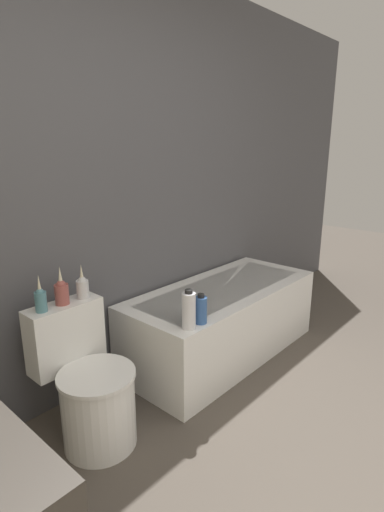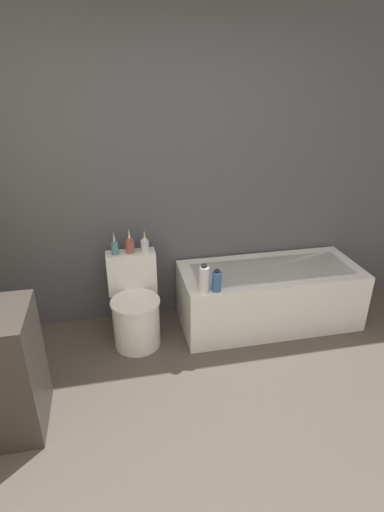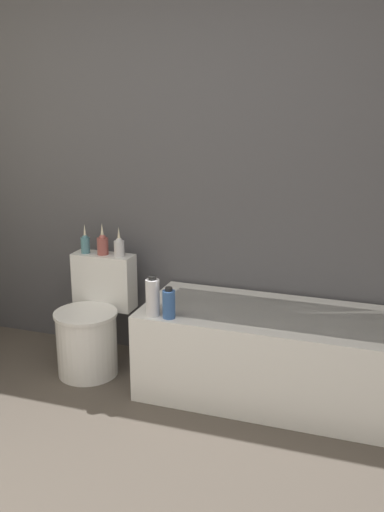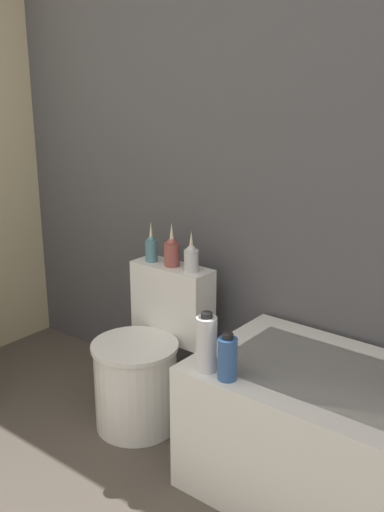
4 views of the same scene
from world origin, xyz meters
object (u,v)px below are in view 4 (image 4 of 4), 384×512
Objects in this scene: toilet at (146,362)px; shampoo_bottle_tall at (206,343)px; vase_bronze at (191,257)px; shampoo_bottle_short at (227,358)px; vase_silver at (172,251)px; vase_gold at (151,248)px.

shampoo_bottle_tall reaches higher than toilet.
vase_bronze is at bearing 56.74° from toilet.
vase_bronze is 1.07× the size of shampoo_bottle_short.
toilet is 0.53m from vase_silver.
vase_silver is 1.08× the size of vase_bronze.
vase_bronze is at bearing 134.15° from shampoo_bottle_tall.
vase_silver is (0.12, 0.01, 0.00)m from vase_gold.
vase_silver is 0.69m from shampoo_bottle_tall.
toilet is at bearing 156.36° from shampoo_bottle_tall.
vase_gold reaches higher than shampoo_bottle_short.
shampoo_bottle_short is at bearing -2.96° from shampoo_bottle_tall.
vase_bronze reaches higher than toilet.
vase_bronze is (0.12, -0.01, -0.01)m from vase_silver.
vase_bronze is (0.24, 0.00, -0.00)m from vase_gold.
toilet is 4.01× the size of shampoo_bottle_short.
toilet is at bearing -56.63° from vase_gold.
vase_gold reaches higher than shampoo_bottle_tall.
shampoo_bottle_tall reaches higher than shampoo_bottle_short.
shampoo_bottle_short is at bearing -29.37° from vase_gold.
shampoo_bottle_tall is at bearing -32.67° from vase_gold.
vase_silver reaches higher than vase_gold.
vase_silver reaches higher than vase_bronze.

